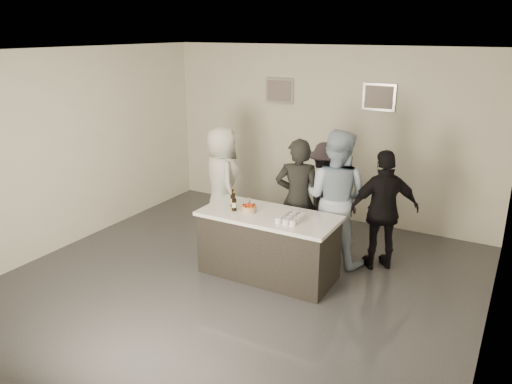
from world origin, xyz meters
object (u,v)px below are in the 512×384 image
Objects in this scene: person_guest_right at (384,211)px; cake at (249,209)px; beer_bottle_a at (233,198)px; person_guest_left at (222,181)px; person_main_black at (298,200)px; bar_counter at (268,245)px; person_guest_back at (325,191)px; person_main_blue at (335,198)px; beer_bottle_b at (234,202)px.

cake is at bearing -0.12° from person_guest_right.
person_guest_left is (-0.82, 0.99, -0.14)m from beer_bottle_a.
beer_bottle_a is at bearing 171.07° from person_guest_left.
person_main_black is 1.21m from person_guest_right.
person_guest_left reaches higher than bar_counter.
person_guest_right is 1.24m from person_guest_back.
cake is at bearing 177.92° from person_guest_left.
person_guest_right is (2.66, -0.01, -0.03)m from person_guest_left.
person_guest_right reaches higher than person_guest_back.
person_guest_right is at bearing 34.38° from cake.
person_guest_right is at bearing -164.68° from person_main_blue.
person_main_blue reaches higher than person_guest_right.
person_main_blue reaches higher than person_main_black.
person_main_black is 1.06× the size of person_guest_right.
person_guest_back is at bearing 64.56° from beer_bottle_a.
person_guest_back is (0.08, 0.88, -0.11)m from person_main_black.
person_main_blue is 0.68m from person_guest_right.
beer_bottle_a and beer_bottle_b have the same top height.
bar_counter is at bearing -1.94° from beer_bottle_a.
beer_bottle_b reaches higher than bar_counter.
bar_counter is 9.13× the size of cake.
person_guest_left reaches higher than person_guest_back.
cake is at bearing 15.18° from beer_bottle_b.
cake is 0.10× the size of person_main_blue.
beer_bottle_b is 1.83m from person_guest_back.
bar_counter is at bearing 62.73° from person_main_black.
beer_bottle_b is 0.14× the size of person_main_black.
person_guest_back reaches higher than beer_bottle_b.
person_main_black reaches higher than beer_bottle_b.
person_main_black reaches higher than person_guest_left.
person_main_blue is at bearing -143.04° from person_guest_left.
beer_bottle_a is 2.10m from person_guest_right.
person_guest_back is (0.75, 1.57, -0.24)m from beer_bottle_a.
person_guest_right reaches higher than beer_bottle_b.
cake is (-0.27, -0.05, 0.49)m from bar_counter.
person_main_black is at bearing 55.20° from beer_bottle_b.
person_guest_back reaches higher than bar_counter.
beer_bottle_b is at bearing 35.84° from person_main_black.
person_main_black is (0.67, 0.70, -0.13)m from beer_bottle_a.
cake is 0.12× the size of person_guest_right.
person_guest_left is at bearing 143.97° from bar_counter.
person_guest_left is (-0.92, 1.12, -0.14)m from beer_bottle_b.
beer_bottle_b is 0.15× the size of person_guest_right.
beer_bottle_a is (-0.30, 0.07, 0.09)m from cake.
cake is 0.32m from beer_bottle_a.
person_main_black is at bearing 17.10° from person_main_blue.
person_main_blue is at bearing 175.44° from person_main_black.
cake is at bearing -168.95° from bar_counter.
person_guest_back is (0.45, 1.64, -0.15)m from cake.
person_main_blue is 0.88m from person_guest_back.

